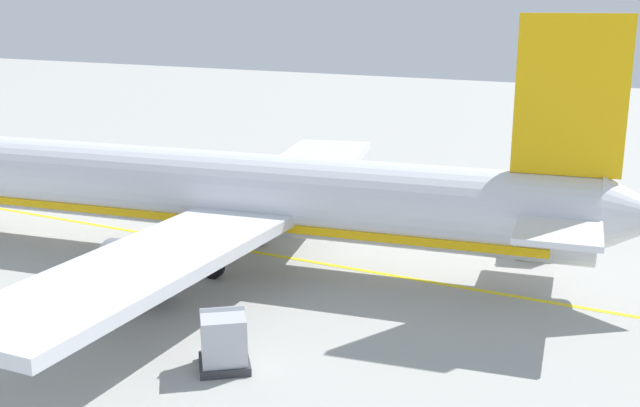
# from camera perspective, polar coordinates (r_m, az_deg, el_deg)

# --- Properties ---
(airliner_foreground) EXTENTS (34.52, 41.65, 11.90)m
(airliner_foreground) POSITION_cam_1_polar(r_m,az_deg,el_deg) (37.66, -7.59, 0.83)
(airliner_foreground) COLOR silver
(airliner_foreground) RESTS_ON ground
(cargo_container_near) EXTENTS (2.43, 2.43, 2.08)m
(cargo_container_near) POSITION_cam_1_polar(r_m,az_deg,el_deg) (27.25, -7.13, -10.05)
(cargo_container_near) COLOR #333338
(cargo_container_near) RESTS_ON ground
(cargo_container_mid) EXTENTS (2.17, 2.17, 2.10)m
(cargo_container_mid) POSITION_cam_1_polar(r_m,az_deg,el_deg) (39.79, 15.58, -2.41)
(cargo_container_mid) COLOR #333338
(cargo_container_mid) RESTS_ON ground
(crew_loader_right) EXTENTS (0.58, 0.39, 1.66)m
(crew_loader_right) POSITION_cam_1_polar(r_m,az_deg,el_deg) (31.47, -16.53, -7.10)
(crew_loader_right) COLOR #191E33
(crew_loader_right) RESTS_ON ground
(apron_guide_line) EXTENTS (0.30, 60.00, 0.01)m
(apron_guide_line) POSITION_cam_1_polar(r_m,az_deg,el_deg) (37.76, -0.40, -4.36)
(apron_guide_line) COLOR yellow
(apron_guide_line) RESTS_ON ground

